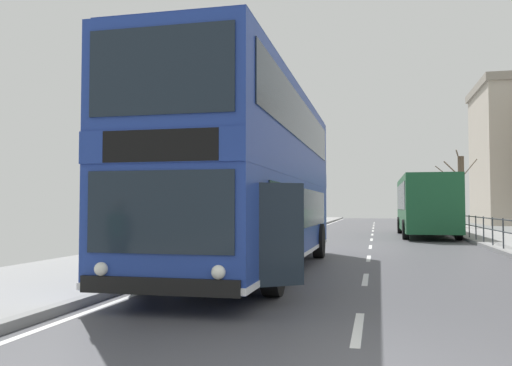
# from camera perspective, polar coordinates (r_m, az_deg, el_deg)

# --- Properties ---
(double_decker_bus_main) EXTENTS (3.22, 11.53, 4.41)m
(double_decker_bus_main) POSITION_cam_1_polar(r_m,az_deg,el_deg) (13.14, -0.40, 0.76)
(double_decker_bus_main) COLOR navy
(double_decker_bus_main) RESTS_ON ground
(background_bus_far_lane) EXTENTS (2.68, 10.01, 3.10)m
(background_bus_far_lane) POSITION_cam_1_polar(r_m,az_deg,el_deg) (30.06, 17.44, -2.15)
(background_bus_far_lane) COLOR #19512D
(background_bus_far_lane) RESTS_ON ground
(bare_tree_far_01) EXTENTS (2.81, 1.74, 5.33)m
(bare_tree_far_01) POSITION_cam_1_polar(r_m,az_deg,el_deg) (39.78, 20.83, -0.76)
(bare_tree_far_01) COLOR brown
(bare_tree_far_01) RESTS_ON ground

